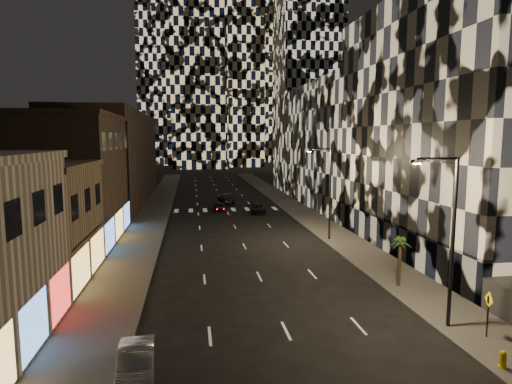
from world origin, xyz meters
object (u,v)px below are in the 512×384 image
object	(u,v)px
car_silver_parked	(136,365)
car_dark_rightlane	(258,208)
streetlight_near	(449,230)
ped_sign	(488,307)
car_dark_midlane	(219,207)
fire_hydrant	(503,359)
streetlight_far	(328,187)
car_dark_oncoming	(226,198)
palm_tree	(400,245)

from	to	relation	value
car_silver_parked	car_dark_rightlane	size ratio (longest dim) A/B	0.97
streetlight_near	ped_sign	size ratio (longest dim) A/B	3.85
car_dark_midlane	car_dark_rightlane	bearing A→B (deg)	-25.43
car_dark_rightlane	fire_hydrant	bearing A→B (deg)	-79.35
streetlight_far	car_dark_rightlane	bearing A→B (deg)	104.55
car_dark_oncoming	fire_hydrant	distance (m)	51.37
car_dark_midlane	streetlight_near	bearing A→B (deg)	-78.28
streetlight_far	streetlight_near	bearing A→B (deg)	-90.00
streetlight_near	car_dark_rightlane	world-z (taller)	streetlight_near
car_silver_parked	fire_hydrant	xyz separation A→B (m)	(15.70, -1.60, -0.18)
car_silver_parked	car_dark_midlane	bearing A→B (deg)	77.00
car_dark_rightlane	streetlight_near	bearing A→B (deg)	-78.87
car_silver_parked	palm_tree	world-z (taller)	palm_tree
streetlight_near	car_dark_midlane	distance (m)	40.36
streetlight_near	car_dark_midlane	world-z (taller)	streetlight_near
car_dark_oncoming	car_dark_rightlane	size ratio (longest dim) A/B	1.16
car_dark_oncoming	car_dark_midlane	bearing A→B (deg)	73.81
streetlight_far	car_dark_midlane	size ratio (longest dim) A/B	2.46
car_dark_midlane	ped_sign	bearing A→B (deg)	-76.89
car_silver_parked	car_dark_midlane	world-z (taller)	car_silver_parked
palm_tree	fire_hydrant	bearing A→B (deg)	-92.73
car_dark_midlane	fire_hydrant	distance (m)	44.22
fire_hydrant	car_silver_parked	bearing A→B (deg)	174.18
car_silver_parked	streetlight_far	bearing A→B (deg)	50.91
streetlight_far	car_dark_oncoming	bearing A→B (deg)	106.49
streetlight_near	fire_hydrant	size ratio (longest dim) A/B	11.73
car_silver_parked	car_dark_oncoming	distance (m)	49.75
car_dark_midlane	fire_hydrant	size ratio (longest dim) A/B	4.78
streetlight_far	ped_sign	bearing A→B (deg)	-86.26
ped_sign	car_dark_oncoming	bearing A→B (deg)	113.03
ped_sign	palm_tree	size ratio (longest dim) A/B	0.69
car_dark_oncoming	car_dark_rightlane	xyz separation A→B (m)	(3.50, -9.77, -0.13)
car_dark_oncoming	car_dark_rightlane	bearing A→B (deg)	104.95
palm_tree	streetlight_near	bearing A→B (deg)	-95.85
car_dark_oncoming	ped_sign	world-z (taller)	ped_sign
streetlight_near	car_silver_parked	size ratio (longest dim) A/B	2.13
car_dark_oncoming	ped_sign	xyz separation A→B (m)	(9.26, -48.01, 0.97)
fire_hydrant	palm_tree	distance (m)	10.79
car_dark_midlane	streetlight_far	bearing A→B (deg)	-65.50
ped_sign	palm_tree	xyz separation A→B (m)	(-0.76, 7.76, 1.23)
car_dark_oncoming	palm_tree	xyz separation A→B (m)	(8.50, -40.25, 2.20)
streetlight_near	streetlight_far	world-z (taller)	same
car_dark_oncoming	palm_tree	world-z (taller)	palm_tree
streetlight_near	car_dark_oncoming	world-z (taller)	streetlight_near
car_dark_rightlane	palm_tree	distance (m)	30.98
streetlight_far	ped_sign	distance (m)	21.82
streetlight_near	car_silver_parked	bearing A→B (deg)	-170.49
car_dark_midlane	ped_sign	distance (m)	41.87
car_silver_parked	car_dark_midlane	distance (m)	42.03
streetlight_near	palm_tree	xyz separation A→B (m)	(0.65, 6.29, -2.42)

